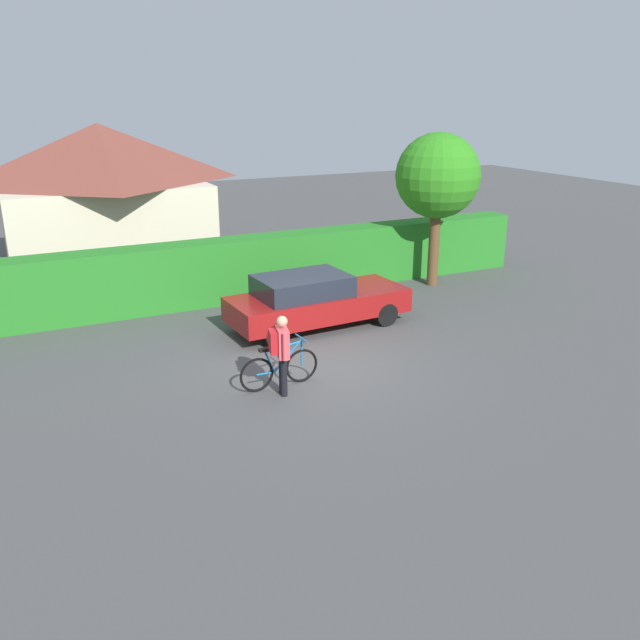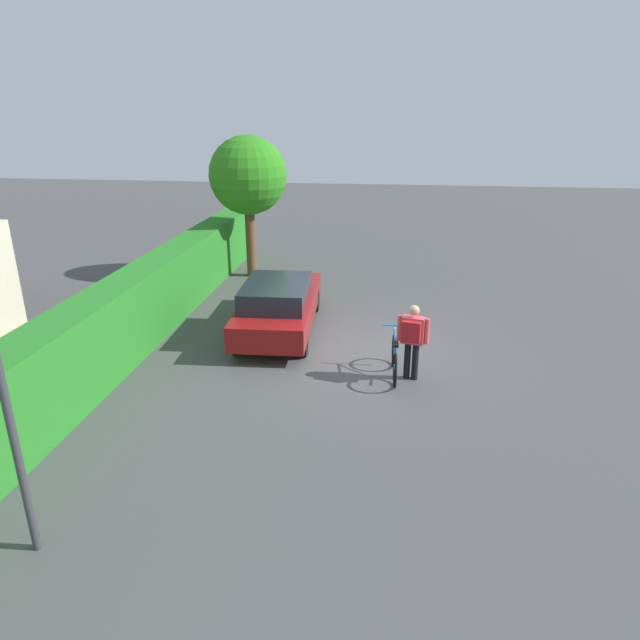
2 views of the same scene
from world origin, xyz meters
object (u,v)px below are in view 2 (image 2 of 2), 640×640
at_px(bicycle, 394,359).
at_px(person_rider, 412,336).
at_px(parked_car_near, 279,305).
at_px(tree_kerbside, 248,176).

relative_size(bicycle, person_rider, 1.06).
distance_m(parked_car_near, person_rider, 3.81).
distance_m(person_rider, tree_kerbside, 8.82).
xyz_separation_m(parked_car_near, bicycle, (-2.09, -2.78, -0.31)).
height_order(bicycle, tree_kerbside, tree_kerbside).
distance_m(parked_car_near, bicycle, 3.49).
bearing_deg(tree_kerbside, parked_car_near, -158.77).
height_order(parked_car_near, person_rider, person_rider).
bearing_deg(tree_kerbside, person_rider, -144.50).
bearing_deg(bicycle, parked_car_near, 53.13).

